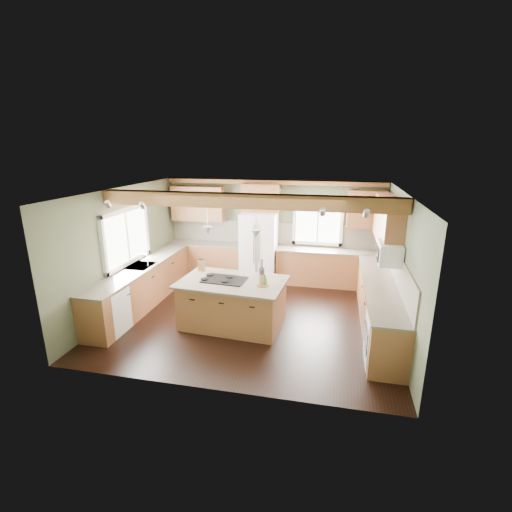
# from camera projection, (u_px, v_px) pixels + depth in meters

# --- Properties ---
(floor) EXTENTS (5.60, 5.60, 0.00)m
(floor) POSITION_uv_depth(u_px,v_px,m) (252.00, 316.00, 7.75)
(floor) COLOR black
(floor) RESTS_ON ground
(ceiling) EXTENTS (5.60, 5.60, 0.00)m
(ceiling) POSITION_uv_depth(u_px,v_px,m) (252.00, 191.00, 7.01)
(ceiling) COLOR silver
(ceiling) RESTS_ON wall_back
(wall_back) EXTENTS (5.60, 0.00, 5.60)m
(wall_back) POSITION_uv_depth(u_px,v_px,m) (273.00, 230.00, 9.72)
(wall_back) COLOR #4A543B
(wall_back) RESTS_ON ground
(wall_left) EXTENTS (0.00, 5.00, 5.00)m
(wall_left) POSITION_uv_depth(u_px,v_px,m) (125.00, 248.00, 7.95)
(wall_left) COLOR #4A543B
(wall_left) RESTS_ON ground
(wall_right) EXTENTS (0.00, 5.00, 5.00)m
(wall_right) POSITION_uv_depth(u_px,v_px,m) (400.00, 266.00, 6.81)
(wall_right) COLOR #4A543B
(wall_right) RESTS_ON ground
(ceiling_beam) EXTENTS (5.55, 0.26, 0.26)m
(ceiling_beam) POSITION_uv_depth(u_px,v_px,m) (246.00, 201.00, 6.63)
(ceiling_beam) COLOR brown
(ceiling_beam) RESTS_ON ceiling
(soffit_trim) EXTENTS (5.55, 0.20, 0.10)m
(soffit_trim) POSITION_uv_depth(u_px,v_px,m) (273.00, 182.00, 9.27)
(soffit_trim) COLOR brown
(soffit_trim) RESTS_ON ceiling
(backsplash_back) EXTENTS (5.58, 0.03, 0.58)m
(backsplash_back) POSITION_uv_depth(u_px,v_px,m) (273.00, 233.00, 9.73)
(backsplash_back) COLOR brown
(backsplash_back) RESTS_ON wall_back
(backsplash_right) EXTENTS (0.03, 3.70, 0.58)m
(backsplash_right) POSITION_uv_depth(u_px,v_px,m) (398.00, 270.00, 6.88)
(backsplash_right) COLOR brown
(backsplash_right) RESTS_ON wall_right
(base_cab_back_left) EXTENTS (2.02, 0.60, 0.88)m
(base_cab_back_left) POSITION_uv_depth(u_px,v_px,m) (206.00, 260.00, 10.05)
(base_cab_back_left) COLOR brown
(base_cab_back_left) RESTS_ON floor
(counter_back_left) EXTENTS (2.06, 0.64, 0.04)m
(counter_back_left) POSITION_uv_depth(u_px,v_px,m) (205.00, 244.00, 9.92)
(counter_back_left) COLOR #4A4236
(counter_back_left) RESTS_ON base_cab_back_left
(base_cab_back_right) EXTENTS (2.62, 0.60, 0.88)m
(base_cab_back_right) POSITION_uv_depth(u_px,v_px,m) (329.00, 268.00, 9.38)
(base_cab_back_right) COLOR brown
(base_cab_back_right) RESTS_ON floor
(counter_back_right) EXTENTS (2.66, 0.64, 0.04)m
(counter_back_right) POSITION_uv_depth(u_px,v_px,m) (330.00, 251.00, 9.25)
(counter_back_right) COLOR #4A4236
(counter_back_right) RESTS_ON base_cab_back_right
(base_cab_left) EXTENTS (0.60, 3.70, 0.88)m
(base_cab_left) POSITION_uv_depth(u_px,v_px,m) (142.00, 286.00, 8.18)
(base_cab_left) COLOR brown
(base_cab_left) RESTS_ON floor
(counter_left) EXTENTS (0.64, 3.74, 0.04)m
(counter_left) POSITION_uv_depth(u_px,v_px,m) (141.00, 266.00, 8.05)
(counter_left) COLOR #4A4236
(counter_left) RESTS_ON base_cab_left
(base_cab_right) EXTENTS (0.60, 3.70, 0.88)m
(base_cab_right) POSITION_uv_depth(u_px,v_px,m) (378.00, 306.00, 7.16)
(base_cab_right) COLOR brown
(base_cab_right) RESTS_ON floor
(counter_right) EXTENTS (0.64, 3.74, 0.04)m
(counter_right) POSITION_uv_depth(u_px,v_px,m) (381.00, 284.00, 7.03)
(counter_right) COLOR #4A4236
(counter_right) RESTS_ON base_cab_right
(upper_cab_back_left) EXTENTS (1.40, 0.35, 0.90)m
(upper_cab_back_left) POSITION_uv_depth(u_px,v_px,m) (198.00, 204.00, 9.78)
(upper_cab_back_left) COLOR brown
(upper_cab_back_left) RESTS_ON wall_back
(upper_cab_over_fridge) EXTENTS (0.96, 0.35, 0.70)m
(upper_cab_over_fridge) POSITION_uv_depth(u_px,v_px,m) (261.00, 198.00, 9.37)
(upper_cab_over_fridge) COLOR brown
(upper_cab_over_fridge) RESTS_ON wall_back
(upper_cab_right) EXTENTS (0.35, 2.20, 0.90)m
(upper_cab_right) POSITION_uv_depth(u_px,v_px,m) (388.00, 221.00, 7.50)
(upper_cab_right) COLOR brown
(upper_cab_right) RESTS_ON wall_right
(upper_cab_back_corner) EXTENTS (0.90, 0.35, 0.90)m
(upper_cab_back_corner) POSITION_uv_depth(u_px,v_px,m) (367.00, 209.00, 8.90)
(upper_cab_back_corner) COLOR brown
(upper_cab_back_corner) RESTS_ON wall_back
(window_left) EXTENTS (0.04, 1.60, 1.05)m
(window_left) POSITION_uv_depth(u_px,v_px,m) (126.00, 237.00, 7.92)
(window_left) COLOR white
(window_left) RESTS_ON wall_left
(window_back) EXTENTS (1.10, 0.04, 1.00)m
(window_back) POSITION_uv_depth(u_px,v_px,m) (318.00, 222.00, 9.40)
(window_back) COLOR white
(window_back) RESTS_ON wall_back
(sink) EXTENTS (0.50, 0.65, 0.03)m
(sink) POSITION_uv_depth(u_px,v_px,m) (141.00, 266.00, 8.05)
(sink) COLOR #262628
(sink) RESTS_ON counter_left
(faucet) EXTENTS (0.02, 0.02, 0.28)m
(faucet) POSITION_uv_depth(u_px,v_px,m) (148.00, 260.00, 7.97)
(faucet) COLOR #B2B2B7
(faucet) RESTS_ON sink
(dishwasher) EXTENTS (0.60, 0.60, 0.84)m
(dishwasher) POSITION_uv_depth(u_px,v_px,m) (108.00, 311.00, 6.97)
(dishwasher) COLOR white
(dishwasher) RESTS_ON floor
(oven) EXTENTS (0.60, 0.72, 0.84)m
(oven) POSITION_uv_depth(u_px,v_px,m) (386.00, 340.00, 5.95)
(oven) COLOR white
(oven) RESTS_ON floor
(microwave) EXTENTS (0.40, 0.70, 0.38)m
(microwave) POSITION_uv_depth(u_px,v_px,m) (389.00, 253.00, 6.74)
(microwave) COLOR white
(microwave) RESTS_ON wall_right
(pendant_left) EXTENTS (0.18, 0.18, 0.16)m
(pendant_left) POSITION_uv_depth(u_px,v_px,m) (208.00, 231.00, 6.99)
(pendant_left) COLOR #B2B2B7
(pendant_left) RESTS_ON ceiling
(pendant_right) EXTENTS (0.18, 0.18, 0.16)m
(pendant_right) POSITION_uv_depth(u_px,v_px,m) (256.00, 234.00, 6.73)
(pendant_right) COLOR #B2B2B7
(pendant_right) RESTS_ON ceiling
(refrigerator) EXTENTS (0.90, 0.74, 1.80)m
(refrigerator) POSITION_uv_depth(u_px,v_px,m) (259.00, 248.00, 9.54)
(refrigerator) COLOR white
(refrigerator) RESTS_ON floor
(island) EXTENTS (1.97, 1.29, 0.88)m
(island) POSITION_uv_depth(u_px,v_px,m) (233.00, 304.00, 7.27)
(island) COLOR brown
(island) RESTS_ON floor
(island_top) EXTENTS (2.11, 1.43, 0.04)m
(island_top) POSITION_uv_depth(u_px,v_px,m) (232.00, 282.00, 7.14)
(island_top) COLOR #4A4236
(island_top) RESTS_ON island
(cooktop) EXTENTS (0.86, 0.61, 0.02)m
(cooktop) POSITION_uv_depth(u_px,v_px,m) (225.00, 280.00, 7.17)
(cooktop) COLOR black
(cooktop) RESTS_ON island_top
(knife_block) EXTENTS (0.14, 0.11, 0.21)m
(knife_block) POSITION_uv_depth(u_px,v_px,m) (201.00, 266.00, 7.68)
(knife_block) COLOR brown
(knife_block) RESTS_ON island_top
(utensil_crock) EXTENTS (0.14, 0.14, 0.16)m
(utensil_crock) POSITION_uv_depth(u_px,v_px,m) (262.00, 272.00, 7.39)
(utensil_crock) COLOR #38342D
(utensil_crock) RESTS_ON island_top
(bottle_tray) EXTENTS (0.25, 0.25, 0.21)m
(bottle_tray) POSITION_uv_depth(u_px,v_px,m) (263.00, 280.00, 6.87)
(bottle_tray) COLOR brown
(bottle_tray) RESTS_ON island_top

